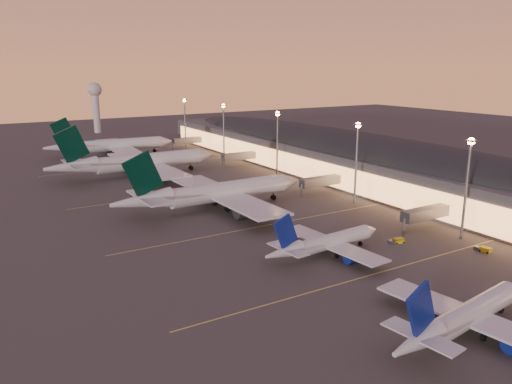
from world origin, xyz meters
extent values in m
plane|color=#3E3C39|center=(0.00, 0.00, 0.00)|extent=(700.00, 700.00, 0.00)
cylinder|color=silver|center=(-1.48, -30.52, 3.51)|extent=(23.34, 6.89, 3.92)
cone|color=silver|center=(-18.04, -32.70, 4.00)|extent=(10.82, 5.24, 3.92)
cube|color=silver|center=(-2.58, -30.66, 2.82)|extent=(10.93, 33.60, 0.43)
cylinder|color=navy|center=(-2.79, -23.37, 1.50)|extent=(5.54, 3.59, 2.94)
cube|color=navy|center=(-17.53, -32.63, 9.08)|extent=(7.20, 1.52, 8.50)
cube|color=silver|center=(-16.79, -32.53, 4.59)|extent=(5.23, 12.27, 0.27)
cylinder|color=black|center=(8.11, -29.26, 0.77)|extent=(0.35, 0.35, 1.55)
cylinder|color=black|center=(8.11, -29.26, 0.55)|extent=(1.18, 0.82, 1.10)
cylinder|color=black|center=(-3.67, -28.04, 0.77)|extent=(0.35, 0.35, 1.55)
cylinder|color=black|center=(-3.67, -28.04, 0.55)|extent=(1.18, 0.82, 1.10)
cylinder|color=black|center=(-2.96, -33.48, 0.77)|extent=(0.35, 0.35, 1.55)
cylinder|color=black|center=(-2.96, -33.48, 0.55)|extent=(1.18, 0.82, 1.10)
cylinder|color=silver|center=(1.61, 8.85, 3.21)|extent=(21.28, 5.18, 3.59)
cone|color=silver|center=(13.80, 9.79, 3.21)|extent=(3.66, 3.84, 3.59)
cone|color=silver|center=(-13.64, 7.69, 3.66)|extent=(9.76, 4.30, 3.59)
cube|color=silver|center=(0.59, 8.78, 2.58)|extent=(8.40, 30.58, 0.39)
cylinder|color=navy|center=(0.76, 15.45, 1.37)|extent=(4.95, 3.05, 2.69)
cylinder|color=navy|center=(1.77, 2.20, 1.37)|extent=(4.95, 3.05, 2.69)
cube|color=navy|center=(-13.16, 7.72, 8.31)|extent=(6.59, 1.04, 7.78)
cube|color=silver|center=(-12.49, 7.77, 4.20)|extent=(4.22, 11.10, 0.25)
cylinder|color=black|center=(10.43, 9.53, 0.71)|extent=(0.31, 0.31, 1.42)
cylinder|color=black|center=(10.43, 9.53, 0.50)|extent=(1.05, 0.70, 1.00)
cylinder|color=black|center=(-0.28, 11.23, 0.71)|extent=(0.31, 0.31, 1.42)
cylinder|color=black|center=(-0.28, 11.23, 0.50)|extent=(1.05, 0.70, 1.00)
cylinder|color=black|center=(0.10, 6.22, 0.71)|extent=(0.31, 0.31, 1.42)
cylinder|color=black|center=(0.10, 6.22, 0.50)|extent=(1.05, 0.70, 1.00)
cylinder|color=silver|center=(-0.63, 56.46, 5.31)|extent=(39.13, 6.53, 5.90)
cone|color=silver|center=(22.04, 56.83, 5.31)|extent=(6.39, 6.00, 5.90)
cone|color=silver|center=(-28.96, 56.01, 6.05)|extent=(17.72, 6.19, 5.90)
cube|color=silver|center=(-2.52, 56.43, 4.28)|extent=(12.25, 57.23, 0.65)
cylinder|color=slate|center=(-1.46, 69.00, 2.29)|extent=(8.88, 4.57, 4.43)
cylinder|color=slate|center=(-1.05, 43.90, 2.29)|extent=(8.88, 4.57, 4.43)
cube|color=black|center=(-28.07, 56.02, 13.67)|extent=(11.66, 1.07, 13.10)
cube|color=silver|center=(-26.82, 56.04, 6.94)|extent=(6.63, 20.64, 0.41)
cylinder|color=black|center=(15.77, 56.73, 1.18)|extent=(0.48, 0.48, 2.36)
cylinder|color=black|center=(15.77, 56.73, 0.83)|extent=(1.67, 1.06, 1.65)
cylinder|color=black|center=(-3.84, 60.54, 1.18)|extent=(0.48, 0.48, 2.36)
cylinder|color=black|center=(-3.84, 60.54, 0.83)|extent=(1.67, 1.06, 1.65)
cylinder|color=black|center=(-3.71, 52.28, 1.18)|extent=(0.48, 0.48, 2.36)
cylinder|color=black|center=(-3.71, 52.28, 0.83)|extent=(1.67, 1.06, 1.65)
cylinder|color=silver|center=(-5.37, 114.99, 5.77)|extent=(42.56, 7.43, 6.41)
cone|color=silver|center=(19.25, 115.58, 5.77)|extent=(6.99, 6.58, 6.41)
cone|color=silver|center=(-36.15, 114.25, 6.57)|extent=(19.31, 6.87, 6.41)
cube|color=silver|center=(-7.42, 114.94, 4.65)|extent=(13.80, 62.28, 0.71)
cylinder|color=slate|center=(-6.38, 128.61, 2.49)|extent=(9.69, 5.04, 4.81)
cylinder|color=slate|center=(-5.73, 101.34, 2.49)|extent=(9.69, 5.04, 4.81)
cube|color=black|center=(-35.19, 114.28, 14.86)|extent=(12.67, 1.27, 14.24)
cube|color=silver|center=(-33.83, 114.31, 7.54)|extent=(7.38, 22.48, 0.45)
cylinder|color=black|center=(12.44, 115.42, 1.28)|extent=(0.53, 0.53, 2.57)
cylinder|color=black|center=(12.44, 115.42, 0.90)|extent=(1.82, 1.17, 1.80)
cylinder|color=black|center=(-8.90, 119.40, 1.28)|extent=(0.53, 0.53, 2.57)
cylinder|color=black|center=(-8.90, 119.40, 0.90)|extent=(1.82, 1.17, 1.80)
cylinder|color=black|center=(-8.68, 110.42, 1.28)|extent=(0.53, 0.53, 2.57)
cylinder|color=black|center=(-8.68, 110.42, 0.90)|extent=(1.82, 1.17, 1.80)
cylinder|color=silver|center=(-1.13, 167.25, 5.21)|extent=(38.51, 7.75, 5.79)
cone|color=silver|center=(21.06, 166.11, 5.21)|extent=(6.46, 6.10, 5.79)
cone|color=silver|center=(-28.86, 168.69, 5.93)|extent=(17.56, 6.67, 5.79)
cube|color=silver|center=(-2.98, 167.35, 4.19)|extent=(13.98, 56.43, 0.64)
cylinder|color=slate|center=(-1.11, 179.57, 2.24)|extent=(8.85, 4.78, 4.34)
cylinder|color=slate|center=(-2.38, 155.00, 2.24)|extent=(8.85, 4.78, 4.34)
cube|color=black|center=(-28.00, 168.64, 13.40)|extent=(11.44, 1.46, 12.84)
cube|color=silver|center=(-26.77, 168.58, 6.80)|extent=(7.20, 20.43, 0.40)
cylinder|color=black|center=(14.92, 166.43, 1.16)|extent=(0.49, 0.49, 2.31)
cylinder|color=black|center=(14.92, 166.43, 0.81)|extent=(1.67, 1.09, 1.62)
cylinder|color=black|center=(-4.00, 171.46, 1.16)|extent=(0.49, 0.49, 2.31)
cylinder|color=black|center=(-4.00, 171.46, 0.81)|extent=(1.67, 1.09, 1.62)
cylinder|color=black|center=(-4.42, 163.37, 1.16)|extent=(0.49, 0.49, 2.31)
cylinder|color=black|center=(-4.42, 163.37, 0.81)|extent=(1.67, 1.09, 1.62)
cube|color=#4A4A4F|center=(62.00, 72.50, 6.00)|extent=(40.00, 255.00, 12.00)
ellipsoid|color=black|center=(62.00, 72.50, 12.00)|extent=(39.00, 253.00, 10.92)
cube|color=#FFA35D|center=(41.80, 72.50, 5.00)|extent=(0.40, 244.80, 8.00)
cube|color=slate|center=(34.00, 10.00, 4.50)|extent=(16.00, 3.20, 3.00)
cylinder|color=slate|center=(26.00, 10.00, 2.20)|extent=(0.70, 0.70, 4.40)
cube|color=slate|center=(34.00, 55.00, 4.50)|extent=(16.00, 3.20, 3.00)
cylinder|color=slate|center=(26.00, 55.00, 2.20)|extent=(0.70, 0.70, 4.40)
cube|color=slate|center=(34.00, 112.00, 4.50)|extent=(16.00, 3.20, 3.00)
cylinder|color=slate|center=(26.00, 112.00, 2.20)|extent=(0.70, 0.70, 4.40)
cube|color=slate|center=(34.00, 168.00, 4.50)|extent=(16.00, 3.20, 3.00)
cylinder|color=slate|center=(26.00, 168.00, 2.20)|extent=(0.70, 0.70, 4.40)
cylinder|color=slate|center=(36.00, 0.00, 12.50)|extent=(0.70, 0.70, 25.00)
cube|color=slate|center=(36.00, 0.00, 25.20)|extent=(2.20, 2.20, 0.50)
sphere|color=#EE9F48|center=(36.00, 0.00, 25.00)|extent=(1.80, 1.80, 1.80)
cylinder|color=slate|center=(36.00, 40.00, 12.50)|extent=(0.70, 0.70, 25.00)
cube|color=slate|center=(36.00, 40.00, 25.20)|extent=(2.20, 2.20, 0.50)
sphere|color=#EE9F48|center=(36.00, 40.00, 25.00)|extent=(1.80, 1.80, 1.80)
cylinder|color=slate|center=(36.00, 85.00, 12.50)|extent=(0.70, 0.70, 25.00)
cube|color=slate|center=(36.00, 85.00, 25.20)|extent=(2.20, 2.20, 0.50)
sphere|color=#EE9F48|center=(36.00, 85.00, 25.00)|extent=(1.80, 1.80, 1.80)
cylinder|color=slate|center=(36.00, 130.00, 12.50)|extent=(0.70, 0.70, 25.00)
cube|color=slate|center=(36.00, 130.00, 25.20)|extent=(2.20, 2.20, 0.50)
sphere|color=#EE9F48|center=(36.00, 130.00, 25.00)|extent=(1.80, 1.80, 1.80)
cylinder|color=slate|center=(36.00, 175.00, 12.50)|extent=(0.70, 0.70, 25.00)
cube|color=slate|center=(36.00, 175.00, 25.20)|extent=(2.20, 2.20, 0.50)
sphere|color=#EE9F48|center=(36.00, 175.00, 25.00)|extent=(1.80, 1.80, 1.80)
cylinder|color=silver|center=(10.00, 260.00, 13.00)|extent=(4.40, 4.40, 26.00)
sphere|color=silver|center=(10.00, 260.00, 28.00)|extent=(9.00, 9.00, 9.00)
cube|color=#D8C659|center=(0.00, -5.00, 0.01)|extent=(90.00, 0.36, 0.00)
cube|color=#D8C659|center=(0.00, 35.00, 0.01)|extent=(90.00, 0.36, 0.00)
cube|color=#D8C659|center=(0.00, 80.00, 0.01)|extent=(90.00, 0.36, 0.00)
cube|color=#D8C659|center=(0.00, 135.00, 0.01)|extent=(90.00, 0.36, 0.00)
cube|color=yellow|center=(19.93, 6.04, 0.60)|extent=(2.90, 2.18, 1.19)
cube|color=slate|center=(18.04, 6.49, 0.43)|extent=(1.80, 1.72, 0.87)
cylinder|color=black|center=(21.07, 6.60, 0.24)|extent=(0.51, 0.30, 0.48)
cylinder|color=black|center=(20.69, 5.02, 0.24)|extent=(0.51, 0.30, 0.48)
cylinder|color=black|center=(19.18, 7.05, 0.24)|extent=(0.51, 0.30, 0.48)
cylinder|color=black|center=(18.80, 5.47, 0.24)|extent=(0.51, 0.30, 0.48)
cube|color=yellow|center=(32.83, -9.07, 0.57)|extent=(1.85, 2.66, 1.14)
cube|color=slate|center=(32.61, -7.22, 0.42)|extent=(1.52, 1.61, 0.83)
cylinder|color=black|center=(33.72, -9.91, 0.23)|extent=(0.24, 0.48, 0.46)
cylinder|color=black|center=(32.17, -10.09, 0.23)|extent=(0.24, 0.48, 0.46)
cylinder|color=black|center=(33.49, -8.05, 0.23)|extent=(0.24, 0.48, 0.46)
cylinder|color=black|center=(31.95, -8.24, 0.23)|extent=(0.24, 0.48, 0.46)
camera|label=1|loc=(-71.28, -75.85, 42.76)|focal=35.00mm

